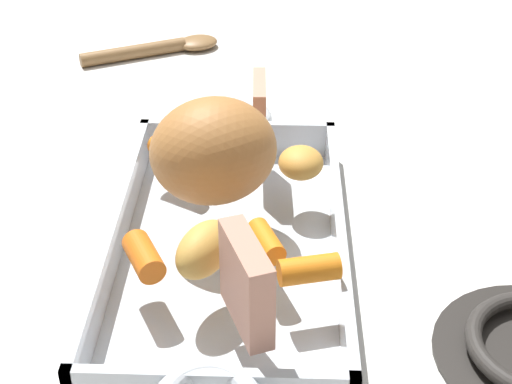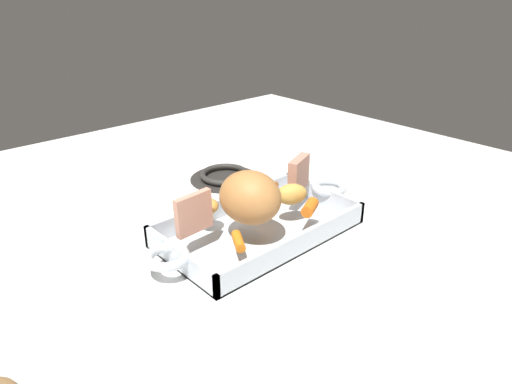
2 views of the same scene
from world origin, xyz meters
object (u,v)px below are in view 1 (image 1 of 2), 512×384
(pork_roast, at_px, (214,151))
(roast_slice_thin, at_px, (259,115))
(roasting_dish, at_px, (227,245))
(baby_carrot_southeast, at_px, (309,269))
(potato_golden_large, at_px, (301,163))
(roast_slice_thick, at_px, (246,284))
(baby_carrot_northeast, at_px, (172,150))
(baby_carrot_center_right, at_px, (266,241))
(potato_golden_small, at_px, (204,249))
(baby_carrot_long, at_px, (144,257))
(serving_spoon, at_px, (162,48))

(pork_roast, distance_m, roast_slice_thin, 0.10)
(roasting_dish, distance_m, roast_slice_thin, 0.15)
(baby_carrot_southeast, xyz_separation_m, potato_golden_large, (0.16, 0.00, 0.00))
(pork_roast, bearing_deg, roast_slice_thick, -167.64)
(baby_carrot_northeast, distance_m, baby_carrot_center_right, 0.18)
(roast_slice_thick, distance_m, baby_carrot_center_right, 0.09)
(pork_roast, height_order, roast_slice_thin, pork_roast)
(potato_golden_small, bearing_deg, baby_carrot_long, 88.48)
(roasting_dish, bearing_deg, serving_spoon, 14.72)
(baby_carrot_northeast, bearing_deg, baby_carrot_center_right, -146.82)
(baby_carrot_center_right, bearing_deg, serving_spoon, 17.25)
(baby_carrot_northeast, bearing_deg, roast_slice_thick, -160.15)
(serving_spoon, bearing_deg, baby_carrot_southeast, -95.70)
(baby_carrot_northeast, relative_size, potato_golden_large, 1.09)
(roast_slice_thin, xyz_separation_m, baby_carrot_long, (-0.20, 0.09, -0.02))
(baby_carrot_southeast, relative_size, baby_carrot_northeast, 0.99)
(roast_slice_thick, distance_m, baby_carrot_long, 0.11)
(potato_golden_large, xyz_separation_m, serving_spoon, (0.39, 0.19, -0.05))
(roast_slice_thin, distance_m, baby_carrot_northeast, 0.10)
(baby_carrot_northeast, relative_size, serving_spoon, 0.25)
(pork_roast, xyz_separation_m, baby_carrot_center_right, (-0.08, -0.05, -0.04))
(baby_carrot_northeast, distance_m, serving_spoon, 0.37)
(potato_golden_small, xyz_separation_m, serving_spoon, (0.54, 0.11, -0.06))
(roasting_dish, xyz_separation_m, baby_carrot_southeast, (-0.08, -0.07, 0.04))
(baby_carrot_northeast, bearing_deg, pork_roast, -144.97)
(roast_slice_thin, relative_size, potato_golden_large, 1.60)
(baby_carrot_long, bearing_deg, potato_golden_small, -91.52)
(serving_spoon, bearing_deg, roast_slice_thin, -91.29)
(baby_carrot_southeast, bearing_deg, baby_carrot_center_right, 42.54)
(roasting_dish, relative_size, pork_roast, 4.21)
(roast_slice_thick, bearing_deg, serving_spoon, 13.74)
(pork_roast, xyz_separation_m, baby_carrot_northeast, (0.07, 0.05, -0.04))
(baby_carrot_center_right, bearing_deg, roast_slice_thin, 3.51)
(baby_carrot_long, xyz_separation_m, potato_golden_small, (-0.00, -0.05, 0.01))
(roasting_dish, distance_m, potato_golden_small, 0.09)
(baby_carrot_southeast, xyz_separation_m, serving_spoon, (0.55, 0.19, -0.05))
(baby_carrot_southeast, distance_m, baby_carrot_northeast, 0.23)
(baby_carrot_southeast, bearing_deg, pork_roast, 35.40)
(roast_slice_thin, relative_size, baby_carrot_center_right, 1.59)
(baby_carrot_southeast, distance_m, serving_spoon, 0.59)
(pork_roast, distance_m, baby_carrot_long, 0.12)
(roast_slice_thick, bearing_deg, pork_roast, 12.36)
(pork_roast, bearing_deg, baby_carrot_center_right, -148.50)
(pork_roast, xyz_separation_m, serving_spoon, (0.43, 0.11, -0.09))
(baby_carrot_center_right, bearing_deg, roasting_dish, 38.74)
(serving_spoon, bearing_deg, potato_golden_small, -103.59)
(potato_golden_small, bearing_deg, serving_spoon, 11.53)
(roast_slice_thin, relative_size, baby_carrot_northeast, 1.46)
(roast_slice_thin, height_order, potato_golden_large, roast_slice_thin)
(potato_golden_small, bearing_deg, baby_carrot_southeast, -96.99)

